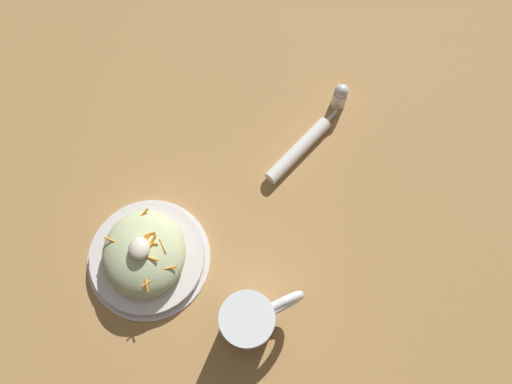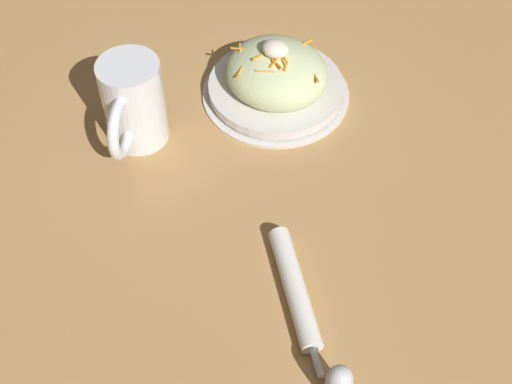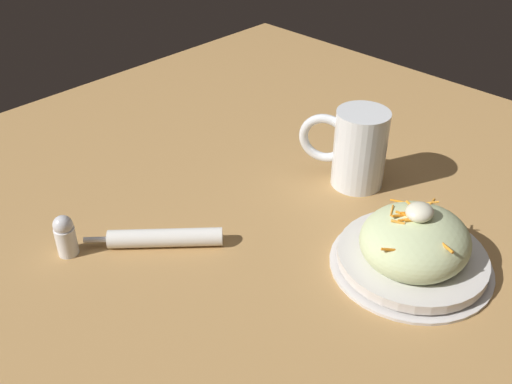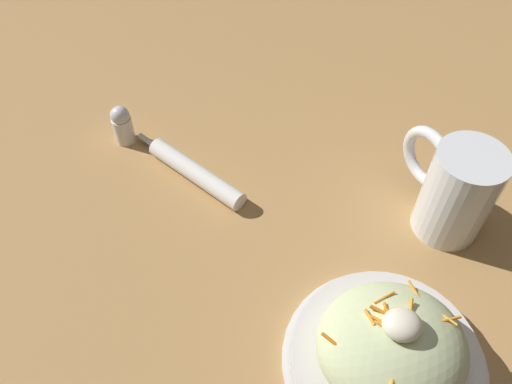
{
  "view_description": "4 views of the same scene",
  "coord_description": "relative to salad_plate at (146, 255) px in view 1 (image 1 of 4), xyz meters",
  "views": [
    {
      "loc": [
        -0.28,
        -0.02,
        0.94
      ],
      "look_at": [
        0.03,
        -0.03,
        0.07
      ],
      "focal_mm": 35.13,
      "sensor_mm": 36.0,
      "label": 1
    },
    {
      "loc": [
        0.35,
        -0.52,
        0.78
      ],
      "look_at": [
        0.04,
        -0.05,
        0.07
      ],
      "focal_mm": 49.08,
      "sensor_mm": 36.0,
      "label": 2
    },
    {
      "loc": [
        0.54,
        0.47,
        0.57
      ],
      "look_at": [
        0.02,
        -0.04,
        0.08
      ],
      "focal_mm": 41.58,
      "sensor_mm": 36.0,
      "label": 3
    },
    {
      "loc": [
        0.08,
        0.4,
        0.59
      ],
      "look_at": [
        0.05,
        -0.03,
        0.06
      ],
      "focal_mm": 36.7,
      "sensor_mm": 36.0,
      "label": 4
    }
  ],
  "objects": [
    {
      "name": "salt_shaker",
      "position": [
        0.33,
        -0.38,
        -0.0
      ],
      "size": [
        0.03,
        0.03,
        0.07
      ],
      "color": "white",
      "rests_on": "ground_plane"
    },
    {
      "name": "salad_plate",
      "position": [
        0.0,
        0.0,
        0.0
      ],
      "size": [
        0.23,
        0.23,
        0.11
      ],
      "color": "silver",
      "rests_on": "ground_plane"
    },
    {
      "name": "ground_plane",
      "position": [
        0.08,
        -0.18,
        -0.03
      ],
      "size": [
        1.43,
        1.43,
        0.0
      ],
      "primitive_type": "plane",
      "color": "#B2844C"
    },
    {
      "name": "napkin_roll",
      "position": [
        0.22,
        -0.29,
        -0.02
      ],
      "size": [
        0.16,
        0.16,
        0.03
      ],
      "color": "white",
      "rests_on": "ground_plane"
    },
    {
      "name": "beer_mug",
      "position": [
        -0.12,
        -0.19,
        0.03
      ],
      "size": [
        0.1,
        0.14,
        0.14
      ],
      "color": "white",
      "rests_on": "ground_plane"
    }
  ]
}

